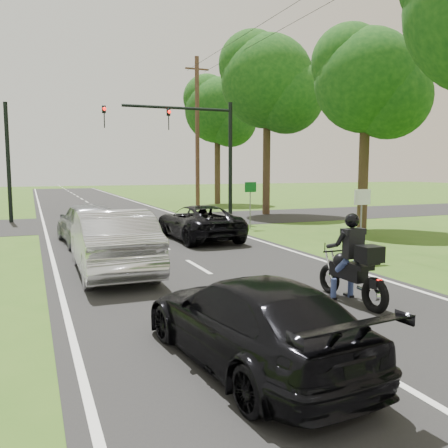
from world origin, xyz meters
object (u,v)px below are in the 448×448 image
(dark_car_behind, at_px, (250,321))
(utility_pole_far, at_px, (197,133))
(sign_green, at_px, (250,194))
(dark_suv, at_px, (199,222))
(traffic_signal, at_px, (195,139))
(silver_sedan, at_px, (112,241))
(silver_suv, at_px, (88,222))
(motorcycle_rider, at_px, (354,268))
(sign_white, at_px, (362,207))

(dark_car_behind, height_order, utility_pole_far, utility_pole_far)
(dark_car_behind, xyz_separation_m, sign_green, (6.38, 13.48, 0.97))
(dark_suv, distance_m, traffic_signal, 6.39)
(silver_sedan, relative_size, dark_car_behind, 1.18)
(silver_suv, bearing_deg, motorcycle_rider, 108.83)
(dark_suv, xyz_separation_m, traffic_signal, (1.63, 5.12, 3.46))
(dark_suv, height_order, utility_pole_far, utility_pole_far)
(motorcycle_rider, xyz_separation_m, utility_pole_far, (4.45, 22.53, 4.35))
(silver_suv, bearing_deg, utility_pole_far, -127.68)
(motorcycle_rider, xyz_separation_m, dark_car_behind, (-3.24, -1.97, -0.10))
(silver_suv, height_order, sign_green, sign_green)
(traffic_signal, height_order, utility_pole_far, utility_pole_far)
(motorcycle_rider, xyz_separation_m, silver_sedan, (-4.08, 4.62, 0.11))
(silver_suv, distance_m, utility_pole_far, 15.83)
(silver_suv, bearing_deg, sign_white, 134.09)
(sign_white, bearing_deg, dark_car_behind, -138.45)
(dark_suv, bearing_deg, motorcycle_rider, 88.58)
(motorcycle_rider, relative_size, sign_green, 1.01)
(dark_suv, relative_size, dark_car_behind, 1.12)
(dark_car_behind, xyz_separation_m, traffic_signal, (4.82, 16.50, 3.51))
(utility_pole_far, height_order, sign_green, utility_pole_far)
(motorcycle_rider, xyz_separation_m, traffic_signal, (1.58, 14.52, 3.41))
(motorcycle_rider, relative_size, utility_pole_far, 0.22)
(traffic_signal, bearing_deg, silver_sedan, -119.77)
(silver_sedan, distance_m, silver_suv, 5.29)
(motorcycle_rider, bearing_deg, sign_white, 49.61)
(motorcycle_rider, distance_m, sign_white, 4.66)
(silver_suv, relative_size, sign_white, 2.13)
(silver_sedan, xyz_separation_m, dark_car_behind, (0.84, -6.60, -0.21))
(utility_pole_far, bearing_deg, sign_white, -94.51)
(sign_white, distance_m, sign_green, 8.00)
(traffic_signal, bearing_deg, sign_green, -62.62)
(motorcycle_rider, height_order, dark_suv, motorcycle_rider)
(dark_suv, relative_size, sign_green, 2.24)
(dark_suv, height_order, dark_car_behind, dark_suv)
(silver_suv, distance_m, traffic_signal, 8.04)
(silver_sedan, xyz_separation_m, sign_white, (7.02, -1.12, 0.75))
(traffic_signal, relative_size, utility_pole_far, 0.64)
(motorcycle_rider, bearing_deg, sign_green, 74.35)
(traffic_signal, height_order, sign_green, traffic_signal)
(silver_sedan, bearing_deg, dark_car_behind, 97.95)
(dark_suv, distance_m, silver_suv, 4.07)
(dark_car_behind, bearing_deg, silver_sedan, -88.68)
(sign_white, height_order, sign_green, same)
(traffic_signal, bearing_deg, dark_suv, -107.69)
(dark_suv, distance_m, utility_pole_far, 14.55)
(dark_suv, relative_size, traffic_signal, 0.75)
(silver_sedan, bearing_deg, traffic_signal, -119.08)
(utility_pole_far, bearing_deg, dark_car_behind, -107.41)
(traffic_signal, bearing_deg, sign_white, -82.95)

